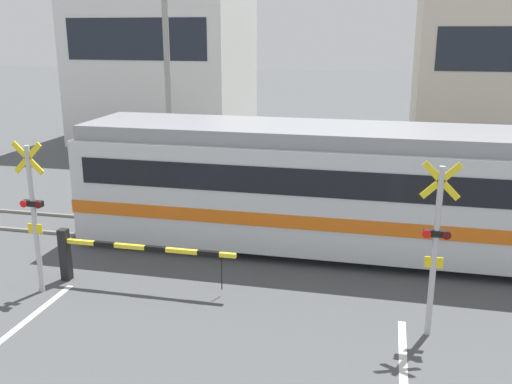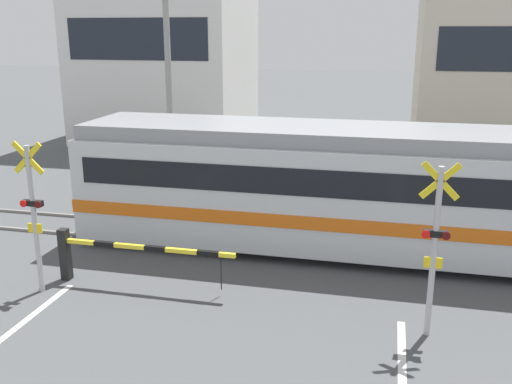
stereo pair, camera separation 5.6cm
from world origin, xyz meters
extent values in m
cube|color=gray|center=(0.00, 11.08, 0.04)|extent=(50.00, 0.10, 0.08)
cube|color=gray|center=(0.00, 12.52, 0.04)|extent=(50.00, 0.10, 0.08)
cube|color=silver|center=(4.65, 11.80, 1.51)|extent=(18.56, 2.92, 2.56)
cube|color=gray|center=(4.65, 11.80, 2.97)|extent=(18.38, 2.57, 0.36)
cube|color=orange|center=(4.65, 11.80, 1.12)|extent=(18.58, 2.98, 0.32)
cube|color=black|center=(4.65, 11.80, 2.08)|extent=(17.82, 2.96, 0.64)
cube|color=black|center=(-4.64, 11.80, 2.08)|extent=(0.03, 2.04, 0.80)
cylinder|color=black|center=(-1.10, 11.08, 0.38)|extent=(0.76, 0.12, 0.76)
cylinder|color=black|center=(-1.10, 12.52, 0.38)|extent=(0.76, 0.12, 0.76)
cube|color=black|center=(-3.79, 8.49, 0.60)|extent=(0.20, 0.20, 1.19)
cube|color=yellow|center=(-1.82, 8.49, 0.93)|extent=(3.95, 0.09, 0.09)
cube|color=black|center=(-2.81, 8.49, 0.93)|extent=(0.47, 0.10, 0.10)
cube|color=black|center=(-1.62, 8.49, 0.93)|extent=(0.47, 0.10, 0.10)
cube|color=black|center=(-0.44, 8.49, 0.93)|extent=(0.47, 0.10, 0.10)
cylinder|color=black|center=(-0.16, 8.49, 0.51)|extent=(0.02, 0.02, 0.75)
cube|color=black|center=(3.79, 14.92, 0.60)|extent=(0.20, 0.20, 1.19)
cube|color=yellow|center=(1.82, 14.92, 0.93)|extent=(3.95, 0.09, 0.09)
cube|color=black|center=(2.81, 14.92, 0.93)|extent=(0.47, 0.10, 0.10)
cube|color=black|center=(1.62, 14.92, 0.93)|extent=(0.47, 0.10, 0.10)
cube|color=black|center=(0.44, 14.92, 0.93)|extent=(0.47, 0.10, 0.10)
cylinder|color=black|center=(0.16, 14.92, 0.51)|extent=(0.02, 0.02, 0.75)
cylinder|color=#B2B2B7|center=(-3.99, 7.83, 1.59)|extent=(0.11, 0.11, 3.19)
cube|color=yellow|center=(-3.99, 7.83, 2.93)|extent=(0.68, 0.04, 0.68)
cube|color=yellow|center=(-3.99, 7.83, 2.93)|extent=(0.68, 0.04, 0.68)
cube|color=black|center=(-3.99, 7.83, 1.98)|extent=(0.44, 0.12, 0.12)
cylinder|color=red|center=(-4.16, 7.75, 1.98)|extent=(0.15, 0.03, 0.15)
cylinder|color=#4C0C0C|center=(-3.82, 7.75, 1.98)|extent=(0.15, 0.03, 0.15)
cube|color=yellow|center=(-3.99, 7.81, 1.44)|extent=(0.32, 0.03, 0.20)
cylinder|color=#B2B2B7|center=(3.99, 7.83, 1.59)|extent=(0.11, 0.11, 3.19)
cube|color=yellow|center=(3.99, 7.83, 2.93)|extent=(0.68, 0.04, 0.68)
cube|color=yellow|center=(3.99, 7.83, 2.93)|extent=(0.68, 0.04, 0.68)
cube|color=black|center=(3.99, 7.83, 1.98)|extent=(0.44, 0.12, 0.12)
cylinder|color=red|center=(3.82, 7.75, 1.98)|extent=(0.15, 0.03, 0.15)
cylinder|color=#4C0C0C|center=(4.16, 7.75, 1.98)|extent=(0.15, 0.03, 0.15)
cube|color=yellow|center=(3.99, 7.81, 1.44)|extent=(0.32, 0.03, 0.20)
cylinder|color=#23232D|center=(-1.01, 16.66, 0.40)|extent=(0.13, 0.13, 0.79)
cylinder|color=#23232D|center=(-0.87, 16.66, 0.40)|extent=(0.13, 0.13, 0.79)
cube|color=#B7B7BC|center=(-0.94, 16.66, 1.11)|extent=(0.38, 0.22, 0.63)
sphere|color=#997056|center=(-0.94, 16.66, 1.53)|extent=(0.21, 0.21, 0.21)
cube|color=white|center=(-8.11, 25.65, 4.58)|extent=(7.94, 6.87, 9.17)
cube|color=#1E232D|center=(-8.11, 22.20, 5.04)|extent=(6.67, 0.03, 1.83)
cube|color=beige|center=(7.87, 25.65, 4.28)|extent=(7.46, 6.87, 8.57)
cylinder|color=gray|center=(-4.74, 17.42, 3.99)|extent=(0.22, 0.22, 7.97)
camera|label=1|loc=(3.03, -2.08, 5.41)|focal=40.00mm
camera|label=2|loc=(3.09, -2.07, 5.41)|focal=40.00mm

